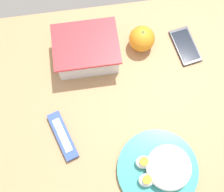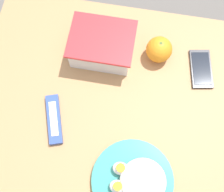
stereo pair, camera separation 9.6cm
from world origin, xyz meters
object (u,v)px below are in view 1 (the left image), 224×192
orange_fruit (142,39)px  cell_phone (185,46)px  candy_bar (63,136)px  rice_plate (161,169)px  food_container (87,51)px

orange_fruit → cell_phone: size_ratio=0.59×
candy_bar → rice_plate: bearing=-26.9°
food_container → rice_plate: food_container is taller
food_container → orange_fruit: size_ratio=2.42×
rice_plate → candy_bar: (-0.28, 0.14, -0.02)m
rice_plate → food_container: bearing=113.1°
orange_fruit → candy_bar: (-0.29, -0.28, -0.03)m
candy_bar → cell_phone: size_ratio=1.11×
rice_plate → orange_fruit: bearing=88.2°
rice_plate → cell_phone: 0.42m
food_container → cell_phone: 0.33m
food_container → candy_bar: size_ratio=1.28×
orange_fruit → rice_plate: (-0.01, -0.42, -0.02)m
candy_bar → cell_phone: candy_bar is taller
candy_bar → orange_fruit: bearing=43.7°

